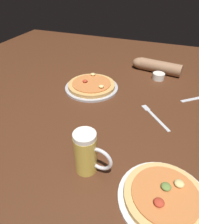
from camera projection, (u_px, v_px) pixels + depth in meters
ground_plane at (100, 118)px, 0.96m from camera, size 2.40×2.40×0.03m
pizza_plate_near at (164, 197)px, 0.60m from camera, size 0.27×0.27×0.05m
pizza_plate_far at (92, 86)px, 1.15m from camera, size 0.30×0.30×0.05m
beer_mug_dark at (87, 153)px, 0.66m from camera, size 0.13×0.07×0.16m
ramekin_sauce at (158, 76)px, 1.24m from camera, size 0.07×0.07×0.04m
fork_left at (155, 116)px, 0.94m from camera, size 0.15×0.17×0.01m
diner_arm at (155, 66)px, 1.32m from camera, size 0.32×0.12×0.08m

